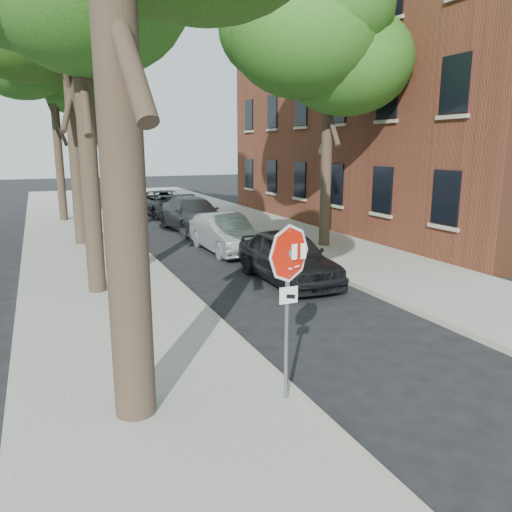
{
  "coord_description": "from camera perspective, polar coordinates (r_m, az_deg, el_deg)",
  "views": [
    {
      "loc": [
        -3.81,
        -6.01,
        3.76
      ],
      "look_at": [
        -0.69,
        1.12,
        2.05
      ],
      "focal_mm": 35.0,
      "sensor_mm": 36.0,
      "label": 1
    }
  ],
  "objects": [
    {
      "name": "car_c",
      "position": [
        22.97,
        -7.19,
        4.74
      ],
      "size": [
        2.32,
        5.24,
        1.5
      ],
      "primitive_type": "imported",
      "rotation": [
        0.0,
        0.0,
        0.04
      ],
      "color": "#525257",
      "rests_on": "ground"
    },
    {
      "name": "stop_sign",
      "position": [
        6.98,
        3.71,
        -2.66
      ],
      "size": [
        0.76,
        0.34,
        2.61
      ],
      "color": "gray",
      "rests_on": "sidewalk_left"
    },
    {
      "name": "sidewalk_left",
      "position": [
        18.43,
        -19.02,
        0.11
      ],
      "size": [
        4.0,
        55.0,
        0.12
      ],
      "primitive_type": "cube",
      "color": "gray",
      "rests_on": "ground"
    },
    {
      "name": "ground",
      "position": [
        8.05,
        8.03,
        -15.59
      ],
      "size": [
        120.0,
        120.0,
        0.0
      ],
      "primitive_type": "plane",
      "color": "black",
      "rests_on": "ground"
    },
    {
      "name": "tree_mid_b",
      "position": [
        20.62,
        -21.02,
        23.46
      ],
      "size": [
        5.88,
        5.46,
        10.36
      ],
      "color": "black",
      "rests_on": "sidewalk_left"
    },
    {
      "name": "sidewalk_right",
      "position": [
        20.84,
        4.92,
        2.1
      ],
      "size": [
        4.0,
        55.0,
        0.12
      ],
      "primitive_type": "cube",
      "color": "gray",
      "rests_on": "ground"
    },
    {
      "name": "car_d",
      "position": [
        28.15,
        -10.33,
        5.93
      ],
      "size": [
        2.95,
        5.28,
        1.4
      ],
      "primitive_type": "imported",
      "rotation": [
        0.0,
        0.0,
        0.13
      ],
      "color": "black",
      "rests_on": "ground"
    },
    {
      "name": "curb_left",
      "position": [
        18.69,
        -12.76,
        0.67
      ],
      "size": [
        0.12,
        55.0,
        0.13
      ],
      "primitive_type": "cube",
      "color": "#9E9384",
      "rests_on": "ground"
    },
    {
      "name": "tree_right",
      "position": [
        19.17,
        8.19,
        22.63
      ],
      "size": [
        5.29,
        4.91,
        9.33
      ],
      "color": "black",
      "rests_on": "sidewalk_right"
    },
    {
      "name": "car_a",
      "position": [
        14.13,
        3.66,
        -0.05
      ],
      "size": [
        1.74,
        4.27,
        1.45
      ],
      "primitive_type": "imported",
      "rotation": [
        0.0,
        0.0,
        -0.01
      ],
      "color": "black",
      "rests_on": "ground"
    },
    {
      "name": "car_b",
      "position": [
        18.11,
        -3.57,
        2.58
      ],
      "size": [
        1.55,
        4.2,
        1.37
      ],
      "primitive_type": "imported",
      "rotation": [
        0.0,
        0.0,
        0.02
      ],
      "color": "#95989C",
      "rests_on": "ground"
    },
    {
      "name": "curb_right",
      "position": [
        19.96,
        -0.27,
        1.71
      ],
      "size": [
        0.12,
        55.0,
        0.13
      ],
      "primitive_type": "cube",
      "color": "#9E9384",
      "rests_on": "ground"
    },
    {
      "name": "apartment_building",
      "position": [
        27.07,
        19.09,
        20.0
      ],
      "size": [
        12.2,
        20.2,
        15.3
      ],
      "color": "brown",
      "rests_on": "ground"
    },
    {
      "name": "tree_far",
      "position": [
        27.37,
        -22.35,
        18.74
      ],
      "size": [
        5.29,
        4.91,
        9.33
      ],
      "color": "black",
      "rests_on": "sidewalk_left"
    }
  ]
}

